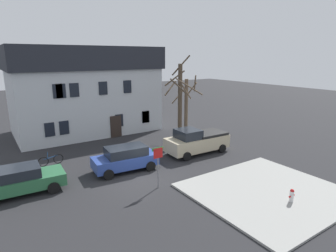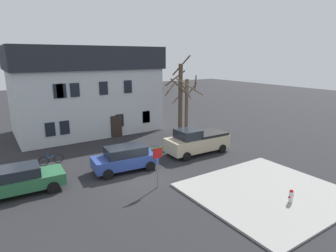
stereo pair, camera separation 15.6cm
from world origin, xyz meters
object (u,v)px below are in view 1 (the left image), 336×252
tree_bare_near (179,100)px  fire_hydrant (292,195)px  street_sign_pole (158,160)px  car_blue_wagon (125,158)px  bicycle_leaning (51,160)px  tree_bare_mid (186,105)px  car_green_sedan (20,180)px  pickup_truck_beige (197,141)px  building_main (85,89)px

tree_bare_near → fire_hydrant: 13.60m
fire_hydrant → street_sign_pole: street_sign_pole is taller
car_blue_wagon → fire_hydrant: 10.51m
car_blue_wagon → bicycle_leaning: size_ratio=2.56×
tree_bare_mid → car_green_sedan: (-14.85, -3.96, -2.37)m
tree_bare_mid → street_sign_pole: 11.13m
tree_bare_near → car_blue_wagon: bearing=-151.7°
car_green_sedan → street_sign_pole: size_ratio=1.92×
tree_bare_near → tree_bare_mid: 1.16m
tree_bare_mid → street_sign_pole: tree_bare_mid is taller
tree_bare_near → pickup_truck_beige: size_ratio=1.47×
pickup_truck_beige → bicycle_leaning: bearing=160.1°
car_blue_wagon → tree_bare_mid: bearing=26.5°
car_green_sedan → bicycle_leaning: 4.42m
tree_bare_mid → fire_hydrant: 13.82m
car_blue_wagon → pickup_truck_beige: pickup_truck_beige is taller
building_main → street_sign_pole: building_main is taller
car_green_sedan → fire_hydrant: size_ratio=6.74×
car_green_sedan → fire_hydrant: car_green_sedan is taller
building_main → pickup_truck_beige: (5.04, -11.97, -3.35)m
fire_hydrant → car_green_sedan: bearing=141.9°
pickup_truck_beige → street_sign_pole: size_ratio=2.09×
tree_bare_near → street_sign_pole: (-6.97, -7.49, -2.02)m
tree_bare_mid → fire_hydrant: (-3.03, -13.22, -2.69)m
tree_bare_near → fire_hydrant: (-2.07, -13.03, -3.30)m
car_blue_wagon → fire_hydrant: car_blue_wagon is taller
building_main → tree_bare_near: building_main is taller
car_green_sedan → building_main: bearing=56.7°
building_main → tree_bare_near: size_ratio=1.82×
car_green_sedan → pickup_truck_beige: (12.84, -0.10, 0.19)m
fire_hydrant → tree_bare_near: bearing=81.0°
tree_bare_mid → bicycle_leaning: tree_bare_mid is taller
car_green_sedan → car_blue_wagon: car_blue_wagon is taller
fire_hydrant → street_sign_pole: 7.51m
fire_hydrant → pickup_truck_beige: bearing=83.7°
car_green_sedan → pickup_truck_beige: size_ratio=0.92×
pickup_truck_beige → car_blue_wagon: bearing=-178.9°
fire_hydrant → building_main: bearing=100.8°
pickup_truck_beige → fire_hydrant: size_ratio=7.34×
car_blue_wagon → fire_hydrant: (5.35, -9.04, -0.40)m
building_main → bicycle_leaning: size_ratio=8.09×
car_green_sedan → fire_hydrant: bearing=-38.1°
tree_bare_mid → street_sign_pole: size_ratio=2.38×
car_blue_wagon → bicycle_leaning: (-4.06, 3.90, -0.52)m
tree_bare_mid → bicycle_leaning: 12.76m
building_main → car_green_sedan: bearing=-123.3°
fire_hydrant → bicycle_leaning: bicycle_leaning is taller
fire_hydrant → street_sign_pole: (-4.90, 5.54, 1.29)m
fire_hydrant → car_blue_wagon: bearing=120.6°
tree_bare_mid → car_green_sedan: bearing=-165.1°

